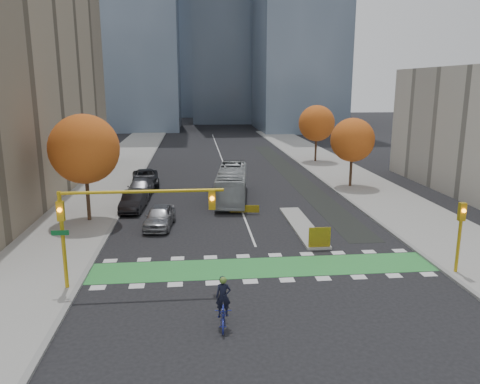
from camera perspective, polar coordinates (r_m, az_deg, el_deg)
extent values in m
plane|color=black|center=(26.01, 3.39, -10.40)|extent=(300.00, 300.00, 0.00)
cube|color=gray|center=(45.79, -17.64, -0.56)|extent=(7.00, 120.00, 0.15)
cube|color=gray|center=(48.00, 15.71, 0.18)|extent=(7.00, 120.00, 0.15)
cube|color=gray|center=(45.18, -13.30, -0.47)|extent=(0.30, 120.00, 0.16)
cube|color=gray|center=(46.85, 11.72, 0.09)|extent=(0.30, 120.00, 0.16)
cube|color=green|center=(27.38, 2.90, -9.15)|extent=(20.00, 3.00, 0.01)
cube|color=silver|center=(64.52, -2.13, 3.78)|extent=(0.15, 70.00, 0.01)
cube|color=black|center=(55.72, 6.24, 2.25)|extent=(2.50, 50.00, 0.01)
cube|color=gray|center=(35.03, 7.59, -4.12)|extent=(1.60, 10.00, 0.16)
cube|color=yellow|center=(30.38, 9.67, -5.46)|extent=(1.40, 0.12, 1.30)
cylinder|color=#332114|center=(37.30, -18.12, 0.44)|extent=(0.28, 0.28, 5.25)
sphere|color=#B43C16|center=(36.80, -18.45, 5.00)|extent=(5.20, 5.20, 5.20)
cylinder|color=#332114|center=(48.91, 13.39, 3.17)|extent=(0.28, 0.28, 4.55)
sphere|color=#B43C16|center=(48.55, 13.55, 6.19)|extent=(4.40, 4.40, 4.40)
cylinder|color=#332114|center=(64.18, 9.23, 5.78)|extent=(0.28, 0.28, 4.90)
sphere|color=#B43C16|center=(63.90, 9.33, 8.27)|extent=(4.80, 4.80, 4.80)
cylinder|color=#BF9914|center=(25.23, -20.74, -5.70)|extent=(0.20, 0.20, 5.20)
cylinder|color=#BF9914|center=(23.81, -11.90, 0.05)|extent=(8.20, 0.16, 0.16)
cube|color=#BF9914|center=(24.78, -21.04, -2.18)|extent=(0.35, 0.28, 1.00)
sphere|color=orange|center=(24.59, -21.16, -2.07)|extent=(0.22, 0.22, 0.22)
cube|color=#BF9914|center=(23.78, -3.44, -0.94)|extent=(0.35, 0.28, 1.00)
sphere|color=orange|center=(23.59, -3.42, -0.81)|extent=(0.22, 0.22, 0.22)
cube|color=#0C5926|center=(24.68, -21.09, -4.67)|extent=(0.85, 0.04, 0.25)
cylinder|color=#BF9914|center=(28.40, 25.13, -5.31)|extent=(0.18, 0.18, 4.00)
cube|color=#BF9914|center=(27.98, 25.44, -2.19)|extent=(0.35, 0.28, 1.00)
sphere|color=orange|center=(27.81, 25.65, -2.09)|extent=(0.22, 0.22, 0.22)
imported|color=navy|center=(21.02, -2.03, -14.78)|extent=(0.83, 2.04, 1.05)
imported|color=black|center=(20.62, -2.05, -12.59)|extent=(0.68, 0.47, 1.78)
sphere|color=#597F2D|center=(20.31, -2.07, -10.71)|extent=(0.30, 0.30, 0.30)
imported|color=#A3A9AB|center=(42.65, -1.01, 1.04)|extent=(3.76, 10.90, 2.97)
imported|color=gray|center=(35.01, -9.77, -2.96)|extent=(2.42, 4.93, 1.62)
imported|color=black|center=(40.08, -12.85, -1.08)|extent=(1.98, 4.94, 1.60)
imported|color=#4F4E54|center=(44.92, -12.08, 0.46)|extent=(2.44, 5.55, 1.59)
imported|color=black|center=(49.78, -11.45, 1.71)|extent=(3.33, 6.07, 1.61)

